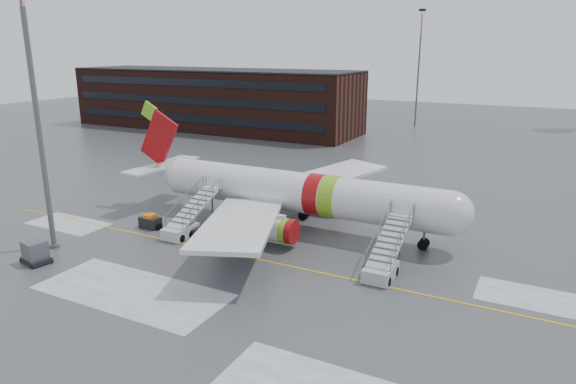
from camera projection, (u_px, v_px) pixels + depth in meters
The scene contains 10 objects.
ground at pixel (275, 257), 42.08m from camera, with size 260.00×260.00×0.00m, color #494C4F.
airliner at pixel (289, 192), 48.66m from camera, with size 35.03×32.97×11.18m.
airstair_fwd at pixel (384, 261), 38.64m from camera, with size 2.05×7.70×3.48m.
airstair_aft at pixel (185, 223), 46.96m from camera, with size 2.05×7.70×3.48m.
pushback_tug at pixel (188, 226), 47.43m from camera, with size 2.93×2.42×1.54m.
uld_container at pixel (35, 253), 40.81m from camera, with size 2.51×2.04×1.83m.
baggage_tractor at pixel (150, 222), 48.88m from camera, with size 2.59×1.27×1.33m.
light_mast_near at pixel (34, 97), 40.72m from camera, with size 1.20×1.20×24.74m.
terminal_building at pixel (213, 99), 107.30m from camera, with size 62.00×16.11×12.30m.
light_mast_far_n at pixel (419, 61), 108.46m from camera, with size 1.20×1.20×24.25m.
Camera 1 is at (18.95, -34.13, 16.63)m, focal length 32.00 mm.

